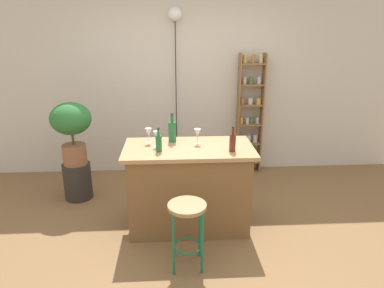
{
  "coord_description": "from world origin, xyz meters",
  "views": [
    {
      "loc": [
        -0.16,
        -3.11,
        2.1
      ],
      "look_at": [
        0.05,
        0.55,
        0.86
      ],
      "focal_mm": 32.74,
      "sensor_mm": 36.0,
      "label": 1
    }
  ],
  "objects_px": {
    "plant_stool": "(78,181)",
    "pendant_globe_light": "(175,18)",
    "potted_plant": "(71,126)",
    "wine_glass_left": "(197,133)",
    "bottle_vinegar": "(172,131)",
    "bottle_spirits_clear": "(233,142)",
    "wine_glass_right": "(157,136)",
    "wine_glass_center": "(149,133)",
    "spice_shelf": "(250,114)",
    "bar_stool": "(187,220)",
    "bottle_wine_red": "(159,143)"
  },
  "relations": [
    {
      "from": "bottle_vinegar",
      "to": "wine_glass_left",
      "type": "xyz_separation_m",
      "value": [
        0.26,
        -0.09,
        -0.0
      ]
    },
    {
      "from": "bar_stool",
      "to": "plant_stool",
      "type": "height_order",
      "value": "bar_stool"
    },
    {
      "from": "bottle_vinegar",
      "to": "pendant_globe_light",
      "type": "height_order",
      "value": "pendant_globe_light"
    },
    {
      "from": "plant_stool",
      "to": "wine_glass_left",
      "type": "bearing_deg",
      "value": -23.04
    },
    {
      "from": "bottle_vinegar",
      "to": "bottle_spirits_clear",
      "type": "bearing_deg",
      "value": -30.08
    },
    {
      "from": "bottle_spirits_clear",
      "to": "spice_shelf",
      "type": "bearing_deg",
      "value": 71.94
    },
    {
      "from": "plant_stool",
      "to": "bottle_wine_red",
      "type": "height_order",
      "value": "bottle_wine_red"
    },
    {
      "from": "plant_stool",
      "to": "wine_glass_center",
      "type": "relative_size",
      "value": 2.84
    },
    {
      "from": "plant_stool",
      "to": "potted_plant",
      "type": "distance_m",
      "value": 0.72
    },
    {
      "from": "spice_shelf",
      "to": "plant_stool",
      "type": "distance_m",
      "value": 2.55
    },
    {
      "from": "bar_stool",
      "to": "pendant_globe_light",
      "type": "relative_size",
      "value": 0.27
    },
    {
      "from": "wine_glass_right",
      "to": "wine_glass_left",
      "type": "bearing_deg",
      "value": 8.05
    },
    {
      "from": "plant_stool",
      "to": "wine_glass_left",
      "type": "distance_m",
      "value": 1.79
    },
    {
      "from": "bottle_vinegar",
      "to": "wine_glass_left",
      "type": "distance_m",
      "value": 0.28
    },
    {
      "from": "bar_stool",
      "to": "bottle_vinegar",
      "type": "height_order",
      "value": "bottle_vinegar"
    },
    {
      "from": "plant_stool",
      "to": "pendant_globe_light",
      "type": "bearing_deg",
      "value": 32.57
    },
    {
      "from": "wine_glass_center",
      "to": "pendant_globe_light",
      "type": "distance_m",
      "value": 1.84
    },
    {
      "from": "wine_glass_center",
      "to": "spice_shelf",
      "type": "bearing_deg",
      "value": 44.16
    },
    {
      "from": "wine_glass_right",
      "to": "plant_stool",
      "type": "bearing_deg",
      "value": 146.78
    },
    {
      "from": "potted_plant",
      "to": "wine_glass_left",
      "type": "xyz_separation_m",
      "value": [
        1.48,
        -0.63,
        0.07
      ]
    },
    {
      "from": "bar_stool",
      "to": "bottle_wine_red",
      "type": "height_order",
      "value": "bottle_wine_red"
    },
    {
      "from": "potted_plant",
      "to": "wine_glass_center",
      "type": "height_order",
      "value": "potted_plant"
    },
    {
      "from": "bottle_wine_red",
      "to": "plant_stool",
      "type": "bearing_deg",
      "value": 141.97
    },
    {
      "from": "bottle_wine_red",
      "to": "bottle_vinegar",
      "type": "bearing_deg",
      "value": 66.23
    },
    {
      "from": "bar_stool",
      "to": "potted_plant",
      "type": "relative_size",
      "value": 0.8
    },
    {
      "from": "plant_stool",
      "to": "wine_glass_right",
      "type": "height_order",
      "value": "wine_glass_right"
    },
    {
      "from": "potted_plant",
      "to": "bottle_vinegar",
      "type": "relative_size",
      "value": 2.5
    },
    {
      "from": "potted_plant",
      "to": "pendant_globe_light",
      "type": "relative_size",
      "value": 0.33
    },
    {
      "from": "bottle_wine_red",
      "to": "wine_glass_left",
      "type": "bearing_deg",
      "value": 28.11
    },
    {
      "from": "spice_shelf",
      "to": "bottle_spirits_clear",
      "type": "distance_m",
      "value": 1.74
    },
    {
      "from": "bar_stool",
      "to": "bottle_spirits_clear",
      "type": "bearing_deg",
      "value": 48.8
    },
    {
      "from": "plant_stool",
      "to": "wine_glass_right",
      "type": "xyz_separation_m",
      "value": [
        1.05,
        -0.69,
        0.8
      ]
    },
    {
      "from": "wine_glass_center",
      "to": "potted_plant",
      "type": "bearing_deg",
      "value": 149.16
    },
    {
      "from": "spice_shelf",
      "to": "wine_glass_left",
      "type": "distance_m",
      "value": 1.65
    },
    {
      "from": "plant_stool",
      "to": "pendant_globe_light",
      "type": "distance_m",
      "value": 2.48
    },
    {
      "from": "bar_stool",
      "to": "bottle_spirits_clear",
      "type": "relative_size",
      "value": 2.44
    },
    {
      "from": "wine_glass_right",
      "to": "bottle_vinegar",
      "type": "bearing_deg",
      "value": 43.82
    },
    {
      "from": "spice_shelf",
      "to": "bottle_spirits_clear",
      "type": "bearing_deg",
      "value": -108.06
    },
    {
      "from": "wine_glass_left",
      "to": "plant_stool",
      "type": "bearing_deg",
      "value": 156.96
    },
    {
      "from": "bottle_spirits_clear",
      "to": "bottle_wine_red",
      "type": "height_order",
      "value": "bottle_spirits_clear"
    },
    {
      "from": "wine_glass_right",
      "to": "pendant_globe_light",
      "type": "distance_m",
      "value": 1.91
    },
    {
      "from": "bottle_spirits_clear",
      "to": "wine_glass_center",
      "type": "relative_size",
      "value": 1.56
    },
    {
      "from": "wine_glass_left",
      "to": "bottle_spirits_clear",
      "type": "bearing_deg",
      "value": -37.13
    },
    {
      "from": "bar_stool",
      "to": "wine_glass_center",
      "type": "height_order",
      "value": "wine_glass_center"
    },
    {
      "from": "wine_glass_left",
      "to": "bottle_vinegar",
      "type": "bearing_deg",
      "value": 160.35
    },
    {
      "from": "plant_stool",
      "to": "pendant_globe_light",
      "type": "xyz_separation_m",
      "value": [
        1.28,
        0.81,
        1.96
      ]
    },
    {
      "from": "wine_glass_right",
      "to": "pendant_globe_light",
      "type": "relative_size",
      "value": 0.07
    },
    {
      "from": "spice_shelf",
      "to": "potted_plant",
      "type": "bearing_deg",
      "value": -161.85
    },
    {
      "from": "bottle_vinegar",
      "to": "wine_glass_right",
      "type": "bearing_deg",
      "value": -136.18
    },
    {
      "from": "potted_plant",
      "to": "bottle_vinegar",
      "type": "distance_m",
      "value": 1.33
    }
  ]
}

